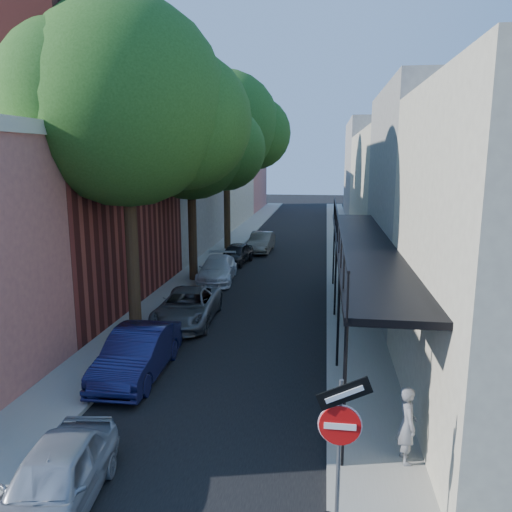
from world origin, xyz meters
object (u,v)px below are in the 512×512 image
(oak_far, at_px, (234,127))
(parked_car_d, at_px, (217,269))
(parked_car_c, at_px, (187,307))
(pedestrian, at_px, (407,424))
(oak_near, at_px, (141,109))
(parked_car_e, at_px, (236,254))
(oak_mid, at_px, (199,141))
(parked_car_f, at_px, (261,242))
(parked_car_b, at_px, (137,353))
(sign_post, at_px, (340,432))
(parked_car_a, at_px, (55,481))

(oak_far, bearing_deg, parked_car_d, -85.22)
(parked_car_c, relative_size, pedestrian, 2.78)
(oak_near, distance_m, oak_far, 17.01)
(parked_car_e, height_order, pedestrian, pedestrian)
(oak_mid, height_order, parked_car_f, oak_mid)
(oak_near, height_order, parked_car_f, oak_near)
(oak_near, relative_size, parked_car_b, 2.69)
(oak_near, bearing_deg, sign_post, -54.91)
(sign_post, height_order, parked_car_d, sign_post)
(sign_post, xyz_separation_m, oak_mid, (-6.58, 17.26, 5.02))
(parked_car_a, bearing_deg, oak_far, 86.79)
(sign_post, bearing_deg, parked_car_f, 100.06)
(parked_car_a, bearing_deg, parked_car_b, 89.85)
(parked_car_e, bearing_deg, oak_near, -87.04)
(parked_car_a, bearing_deg, parked_car_c, 86.26)
(oak_mid, bearing_deg, parked_car_b, -85.22)
(parked_car_b, distance_m, pedestrian, 7.83)
(sign_post, xyz_separation_m, oak_far, (-6.51, 26.30, 6.22))
(parked_car_b, xyz_separation_m, parked_car_e, (0.05, 15.85, -0.09))
(pedestrian, bearing_deg, oak_far, 9.35)
(parked_car_e, bearing_deg, parked_car_b, -82.75)
(oak_far, relative_size, parked_car_e, 3.30)
(parked_car_b, distance_m, parked_car_f, 19.97)
(oak_mid, height_order, parked_car_c, oak_mid)
(oak_near, xyz_separation_m, parked_car_c, (1.03, 1.38, -7.25))
(parked_car_b, bearing_deg, oak_mid, 93.88)
(parked_car_c, relative_size, parked_car_f, 1.14)
(pedestrian, bearing_deg, sign_post, 139.55)
(parked_car_d, xyz_separation_m, pedestrian, (7.20, -14.91, 0.31))
(oak_mid, height_order, oak_far, oak_far)
(parked_car_d, relative_size, pedestrian, 2.64)
(oak_near, height_order, parked_car_b, oak_near)
(parked_car_d, distance_m, pedestrian, 16.56)
(parked_car_b, relative_size, parked_car_f, 1.06)
(oak_near, xyz_separation_m, parked_car_e, (0.96, 12.30, -7.26))
(sign_post, distance_m, parked_car_e, 22.34)
(parked_car_e, distance_m, pedestrian, 20.47)
(sign_post, height_order, pedestrian, sign_post)
(parked_car_d, height_order, pedestrian, pedestrian)
(parked_car_e, bearing_deg, oak_far, 108.79)
(sign_post, bearing_deg, oak_near, 125.09)
(oak_mid, height_order, pedestrian, oak_mid)
(oak_mid, relative_size, oak_far, 0.86)
(parked_car_a, xyz_separation_m, parked_car_d, (-0.78, 17.18, -0.00))
(parked_car_e, bearing_deg, parked_car_c, -82.23)
(oak_far, bearing_deg, parked_car_b, -87.50)
(oak_mid, height_order, parked_car_d, oak_mid)
(parked_car_c, relative_size, parked_car_d, 1.05)
(sign_post, relative_size, parked_car_d, 0.69)
(parked_car_d, xyz_separation_m, parked_car_f, (1.20, 8.42, 0.03))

